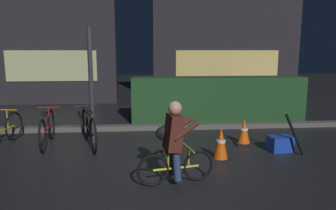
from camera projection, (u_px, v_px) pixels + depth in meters
ground_plane at (160, 159)px, 5.77m from camera, size 40.00×40.00×0.00m
sidewalk_curb at (155, 127)px, 7.92m from camera, size 12.00×0.24×0.12m
hedge_row at (218, 99)px, 8.85m from camera, size 4.80×0.70×1.23m
storefront_left at (52, 45)px, 11.50m from camera, size 4.60×0.54×4.29m
storefront_right at (226, 39)px, 12.66m from camera, size 5.89×0.54×4.81m
street_post at (91, 86)px, 6.63m from camera, size 0.10×0.10×2.44m
parked_bike_leftmost at (0, 130)px, 6.51m from camera, size 0.46×1.56×0.73m
parked_bike_left_mid at (47, 129)px, 6.59m from camera, size 0.46×1.65×0.76m
parked_bike_center_left at (89, 129)px, 6.54m from camera, size 0.61×1.68×0.81m
traffic_cone_near at (221, 144)px, 5.71m from camera, size 0.36×0.36×0.61m
traffic_cone_far at (244, 132)px, 6.67m from camera, size 0.36×0.36×0.56m
blue_crate at (280, 144)px, 6.23m from camera, size 0.48×0.38×0.30m
cyclist at (174, 143)px, 4.64m from camera, size 1.17×0.50×1.25m
closed_umbrella at (295, 135)px, 5.95m from camera, size 0.40×0.13×0.79m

